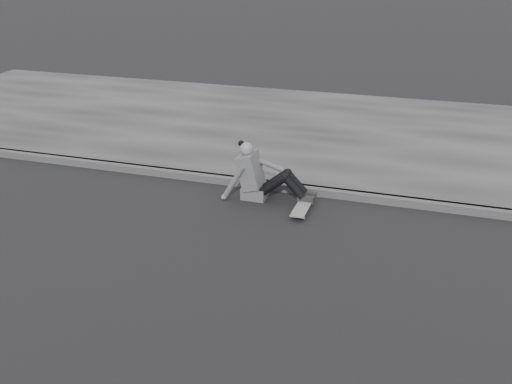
# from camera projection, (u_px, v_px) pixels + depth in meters

# --- Properties ---
(ground) EXTENTS (80.00, 80.00, 0.00)m
(ground) POSITION_uv_depth(u_px,v_px,m) (417.00, 307.00, 6.02)
(ground) COLOR black
(ground) RESTS_ON ground
(curb) EXTENTS (24.00, 0.16, 0.12)m
(curb) POSITION_uv_depth(u_px,v_px,m) (427.00, 204.00, 8.25)
(curb) COLOR #494949
(curb) RESTS_ON ground
(sidewalk) EXTENTS (24.00, 6.00, 0.12)m
(sidewalk) POSITION_uv_depth(u_px,v_px,m) (433.00, 141.00, 10.89)
(sidewalk) COLOR #3A3A3A
(sidewalk) RESTS_ON ground
(skateboard) EXTENTS (0.20, 0.78, 0.09)m
(skateboard) POSITION_uv_depth(u_px,v_px,m) (303.00, 206.00, 8.17)
(skateboard) COLOR #A3A39D
(skateboard) RESTS_ON ground
(seated_woman) EXTENTS (1.38, 0.46, 0.88)m
(seated_woman) POSITION_uv_depth(u_px,v_px,m) (259.00, 176.00, 8.47)
(seated_woman) COLOR #57575A
(seated_woman) RESTS_ON ground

